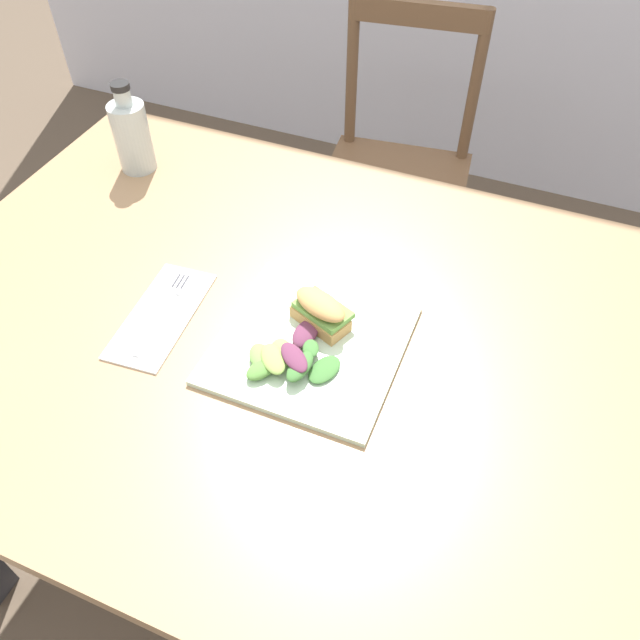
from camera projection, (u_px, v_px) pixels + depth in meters
name	position (u px, v px, depth m)	size (l,w,h in m)	color
ground_plane	(285.00, 565.00, 1.50)	(7.68, 7.68, 0.00)	brown
dining_table	(314.00, 375.00, 1.09)	(1.40, 0.95, 0.74)	#997551
chair_wooden_far	(396.00, 174.00, 1.80)	(0.45, 0.45, 0.87)	brown
plate_lunch	(310.00, 344.00, 0.99)	(0.28, 0.28, 0.01)	beige
sandwich_half_front	(321.00, 311.00, 0.99)	(0.11, 0.09, 0.06)	tan
salad_mixed_greens	(287.00, 356.00, 0.95)	(0.15, 0.15, 0.03)	#84A84C
napkin_folded	(161.00, 315.00, 1.03)	(0.10, 0.22, 0.00)	white
fork_on_napkin	(166.00, 306.00, 1.04)	(0.04, 0.19, 0.00)	silver
bottle_cold_brew	(133.00, 139.00, 1.27)	(0.07, 0.07, 0.18)	black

